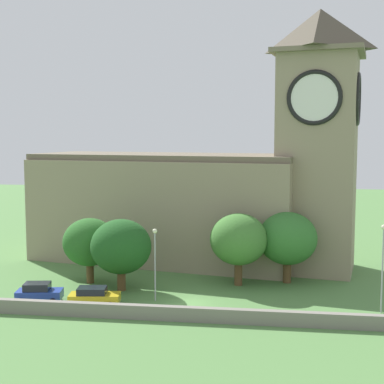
{
  "coord_description": "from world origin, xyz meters",
  "views": [
    {
      "loc": [
        7.26,
        -49.99,
        15.67
      ],
      "look_at": [
        -0.75,
        6.78,
        9.77
      ],
      "focal_mm": 52.47,
      "sensor_mm": 36.0,
      "label": 1
    }
  ],
  "objects_px": {
    "car_yellow": "(94,296)",
    "tree_by_tower": "(121,247)",
    "car_blue": "(39,293)",
    "tree_churchyard": "(239,240)",
    "tree_riverside_west": "(288,239)",
    "tree_riverside_east": "(90,242)",
    "streetlamp_central": "(383,255)",
    "streetlamp_west_mid": "(155,253)",
    "church": "(206,189)"
  },
  "relations": [
    {
      "from": "tree_by_tower",
      "to": "streetlamp_west_mid",
      "type": "bearing_deg",
      "value": -36.05
    },
    {
      "from": "car_yellow",
      "to": "tree_churchyard",
      "type": "height_order",
      "value": "tree_churchyard"
    },
    {
      "from": "tree_riverside_east",
      "to": "tree_churchyard",
      "type": "bearing_deg",
      "value": 4.72
    },
    {
      "from": "tree_riverside_west",
      "to": "tree_riverside_east",
      "type": "bearing_deg",
      "value": -171.7
    },
    {
      "from": "tree_by_tower",
      "to": "streetlamp_central",
      "type": "bearing_deg",
      "value": -8.69
    },
    {
      "from": "car_yellow",
      "to": "tree_churchyard",
      "type": "bearing_deg",
      "value": 34.73
    },
    {
      "from": "church",
      "to": "tree_churchyard",
      "type": "height_order",
      "value": "church"
    },
    {
      "from": "streetlamp_west_mid",
      "to": "tree_by_tower",
      "type": "relative_size",
      "value": 0.95
    },
    {
      "from": "streetlamp_central",
      "to": "tree_churchyard",
      "type": "bearing_deg",
      "value": 150.37
    },
    {
      "from": "church",
      "to": "car_blue",
      "type": "relative_size",
      "value": 9.25
    },
    {
      "from": "tree_riverside_west",
      "to": "streetlamp_central",
      "type": "bearing_deg",
      "value": -48.93
    },
    {
      "from": "streetlamp_west_mid",
      "to": "tree_riverside_west",
      "type": "xyz_separation_m",
      "value": [
        12.52,
        8.35,
        0.12
      ]
    },
    {
      "from": "car_blue",
      "to": "tree_churchyard",
      "type": "relative_size",
      "value": 0.59
    },
    {
      "from": "tree_churchyard",
      "to": "streetlamp_west_mid",
      "type": "bearing_deg",
      "value": -138.41
    },
    {
      "from": "tree_churchyard",
      "to": "tree_by_tower",
      "type": "xyz_separation_m",
      "value": [
        -11.56,
        -3.64,
        -0.36
      ]
    },
    {
      "from": "tree_riverside_east",
      "to": "streetlamp_west_mid",
      "type": "bearing_deg",
      "value": -33.23
    },
    {
      "from": "car_blue",
      "to": "tree_riverside_east",
      "type": "relative_size",
      "value": 0.64
    },
    {
      "from": "streetlamp_west_mid",
      "to": "tree_riverside_west",
      "type": "height_order",
      "value": "tree_riverside_west"
    },
    {
      "from": "car_yellow",
      "to": "tree_by_tower",
      "type": "xyz_separation_m",
      "value": [
        1.19,
        5.19,
        3.61
      ]
    },
    {
      "from": "car_yellow",
      "to": "streetlamp_west_mid",
      "type": "xyz_separation_m",
      "value": [
        5.29,
        2.21,
        3.75
      ]
    },
    {
      "from": "church",
      "to": "car_yellow",
      "type": "xyz_separation_m",
      "value": [
        -8.2,
        -19.06,
        -8.15
      ]
    },
    {
      "from": "car_blue",
      "to": "tree_riverside_west",
      "type": "bearing_deg",
      "value": 24.31
    },
    {
      "from": "car_yellow",
      "to": "tree_riverside_west",
      "type": "bearing_deg",
      "value": 30.67
    },
    {
      "from": "car_blue",
      "to": "tree_riverside_east",
      "type": "bearing_deg",
      "value": 71.42
    },
    {
      "from": "church",
      "to": "streetlamp_central",
      "type": "bearing_deg",
      "value": -45.1
    },
    {
      "from": "streetlamp_west_mid",
      "to": "tree_riverside_west",
      "type": "bearing_deg",
      "value": 33.69
    },
    {
      "from": "church",
      "to": "streetlamp_west_mid",
      "type": "height_order",
      "value": "church"
    },
    {
      "from": "tree_riverside_east",
      "to": "tree_by_tower",
      "type": "distance_m",
      "value": 4.68
    },
    {
      "from": "tree_riverside_west",
      "to": "tree_by_tower",
      "type": "bearing_deg",
      "value": -162.1
    },
    {
      "from": "streetlamp_west_mid",
      "to": "tree_by_tower",
      "type": "xyz_separation_m",
      "value": [
        -4.09,
        2.98,
        -0.14
      ]
    },
    {
      "from": "church",
      "to": "tree_riverside_west",
      "type": "height_order",
      "value": "church"
    },
    {
      "from": "church",
      "to": "streetlamp_central",
      "type": "xyz_separation_m",
      "value": [
        17.56,
        -17.62,
        -3.84
      ]
    },
    {
      "from": "tree_riverside_east",
      "to": "tree_riverside_west",
      "type": "bearing_deg",
      "value": 8.3
    },
    {
      "from": "streetlamp_central",
      "to": "tree_riverside_west",
      "type": "xyz_separation_m",
      "value": [
        -7.95,
        9.12,
        -0.43
      ]
    },
    {
      "from": "tree_riverside_east",
      "to": "tree_churchyard",
      "type": "distance_m",
      "value": 15.67
    },
    {
      "from": "car_yellow",
      "to": "tree_riverside_east",
      "type": "relative_size",
      "value": 0.7
    },
    {
      "from": "tree_churchyard",
      "to": "car_yellow",
      "type": "bearing_deg",
      "value": -145.27
    },
    {
      "from": "tree_churchyard",
      "to": "church",
      "type": "bearing_deg",
      "value": 114.0
    },
    {
      "from": "car_blue",
      "to": "tree_by_tower",
      "type": "height_order",
      "value": "tree_by_tower"
    },
    {
      "from": "tree_churchyard",
      "to": "tree_by_tower",
      "type": "bearing_deg",
      "value": -162.5
    },
    {
      "from": "tree_riverside_east",
      "to": "church",
      "type": "bearing_deg",
      "value": 46.17
    },
    {
      "from": "church",
      "to": "tree_riverside_west",
      "type": "xyz_separation_m",
      "value": [
        9.61,
        -8.5,
        -4.28
      ]
    },
    {
      "from": "streetlamp_central",
      "to": "car_yellow",
      "type": "bearing_deg",
      "value": -176.8
    },
    {
      "from": "streetlamp_west_mid",
      "to": "tree_churchyard",
      "type": "height_order",
      "value": "tree_churchyard"
    },
    {
      "from": "church",
      "to": "streetlamp_west_mid",
      "type": "distance_m",
      "value": 17.65
    },
    {
      "from": "car_yellow",
      "to": "tree_riverside_west",
      "type": "height_order",
      "value": "tree_riverside_west"
    },
    {
      "from": "car_blue",
      "to": "tree_riverside_east",
      "type": "height_order",
      "value": "tree_riverside_east"
    },
    {
      "from": "church",
      "to": "streetlamp_central",
      "type": "relative_size",
      "value": 5.21
    },
    {
      "from": "tree_churchyard",
      "to": "tree_by_tower",
      "type": "distance_m",
      "value": 12.12
    },
    {
      "from": "streetlamp_west_mid",
      "to": "tree_riverside_east",
      "type": "height_order",
      "value": "tree_riverside_east"
    }
  ]
}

